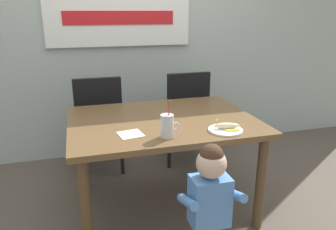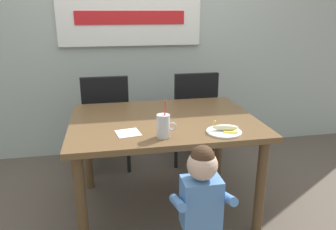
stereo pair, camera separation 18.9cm
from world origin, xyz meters
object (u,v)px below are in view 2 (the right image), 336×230
Objects in this scene: peeled_banana at (226,128)px; dining_table at (164,131)px; toddler_standing at (201,197)px; dining_chair_left at (106,118)px; paper_napkin at (128,133)px; milk_cup at (163,127)px; dining_chair_right at (193,112)px; snack_plate at (224,132)px.

dining_table is at bearing 134.89° from peeled_banana.
toddler_standing is 0.53m from peeled_banana.
dining_chair_left is 1.15× the size of toddler_standing.
paper_napkin is at bearing -138.23° from dining_table.
dining_table is at bearing 79.69° from milk_cup.
dining_table is at bearing 41.77° from paper_napkin.
dining_chair_left is at bearing 124.92° from peeled_banana.
dining_chair_right is 1.15× the size of toddler_standing.
snack_plate is at bearing 85.28° from dining_chair_right.
milk_cup is (-0.50, -1.12, 0.28)m from dining_chair_right.
dining_chair_right reaches higher than snack_plate.
peeled_banana is at bearing 21.60° from snack_plate.
peeled_banana is at bearing 1.27° from milk_cup.
dining_chair_left is 1.21m from milk_cup.
dining_chair_left is at bearing 124.31° from snack_plate.
paper_napkin is (0.14, -1.01, 0.22)m from dining_chair_left.
milk_cup is at bearing 107.69° from dining_chair_left.
dining_chair_left is at bearing 108.86° from toddler_standing.
toddler_standing is 4.77× the size of peeled_banana.
dining_table is 1.42× the size of dining_chair_right.
dining_table is 0.40m from milk_cup.
paper_napkin is at bearing 152.88° from milk_cup.
dining_chair_left is at bearing 0.41° from dining_chair_right.
peeled_banana reaches higher than paper_napkin.
dining_chair_right is 1.15m from snack_plate.
milk_cup is at bearing -178.73° from peeled_banana.
dining_chair_right is at bearing 85.96° from peeled_banana.
snack_plate is at bearing 0.54° from milk_cup.
dining_chair_right reaches higher than toddler_standing.
dining_chair_right is 1.53m from toddler_standing.
toddler_standing is at bearing -83.46° from dining_table.
dining_table is 5.92× the size of snack_plate.
paper_napkin is (-0.28, -0.25, 0.10)m from dining_table.
toddler_standing is 0.50m from snack_plate.
dining_table is 0.39m from paper_napkin.
snack_plate is at bearing -9.77° from paper_napkin.
dining_chair_left is 6.40× the size of paper_napkin.
toddler_standing reaches higher than dining_table.
snack_plate is (-0.09, -1.12, 0.22)m from dining_chair_right.
paper_napkin is (-0.63, 0.10, -0.03)m from peeled_banana.
paper_napkin is at bearing 97.95° from dining_chair_left.
peeled_banana is at bearing 85.96° from dining_chair_right.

